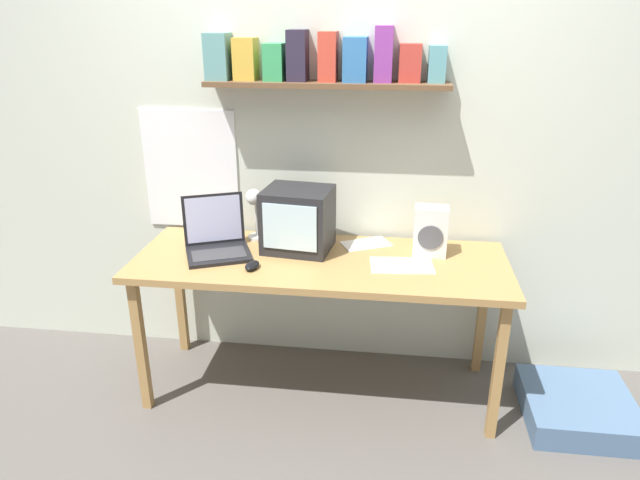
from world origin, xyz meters
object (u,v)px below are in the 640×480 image
Objects in this scene: computer_mouse at (252,265)px; corner_desk at (320,270)px; crt_monitor at (298,220)px; space_heater at (430,231)px; floor_cushion at (578,408)px; open_notebook at (402,265)px; printed_handout at (366,244)px; desk_lamp at (255,206)px; laptop at (216,239)px; juice_glass at (217,225)px.

corner_desk is at bearing 26.96° from computer_mouse.
crt_monitor is at bearing 56.78° from computer_mouse.
space_heater is at bearing 8.12° from crt_monitor.
corner_desk is at bearing 175.80° from floor_cushion.
open_notebook is (0.70, 0.12, -0.01)m from computer_mouse.
printed_handout is at bearing 35.89° from computer_mouse.
floor_cushion is at bearing 2.11° from computer_mouse.
computer_mouse is at bearing -116.21° from crt_monitor.
printed_handout is (-0.32, 0.09, -0.12)m from space_heater.
space_heater is (0.66, 0.01, -0.03)m from crt_monitor.
desk_lamp reaches higher than computer_mouse.
laptop reaches higher than printed_handout.
open_notebook is (0.93, -0.06, -0.07)m from laptop.
space_heater is at bearing -16.02° from printed_handout.
desk_lamp is 0.61m from printed_handout.
desk_lamp is 0.26m from juice_glass.
crt_monitor is at bearing -11.08° from laptop.
crt_monitor reaches higher than laptop.
laptop is 0.77× the size of floor_cushion.
space_heater is 0.87× the size of printed_handout.
space_heater reaches higher than computer_mouse.
desk_lamp reaches higher than open_notebook.
space_heater is (0.53, 0.13, 0.19)m from corner_desk.
space_heater is at bearing 49.77° from open_notebook.
crt_monitor is 1.15× the size of open_notebook.
printed_handout is at bearing 45.82° from corner_desk.
juice_glass reaches higher than printed_handout.
laptop is 0.30m from computer_mouse.
laptop is 1.59× the size of space_heater.
laptop is at bearing 176.34° from open_notebook.
open_notebook is at bearing -53.58° from printed_handout.
printed_handout is (0.80, -0.01, -0.06)m from juice_glass.
crt_monitor is 0.91× the size of laptop.
printed_handout is at bearing -1.21° from desk_lamp.
desk_lamp is at bearing 152.14° from corner_desk.
corner_desk is 3.55× the size of floor_cushion.
laptop is 0.77m from printed_handout.
computer_mouse reaches higher than corner_desk.
corner_desk is at bearing -164.29° from space_heater.
crt_monitor reaches higher than floor_cushion.
laptop is 0.26m from desk_lamp.
computer_mouse is at bearing -144.11° from printed_handout.
printed_handout is at bearing -8.79° from laptop.
juice_glass is 0.28× the size of floor_cushion.
open_notebook is at bearing -20.14° from desk_lamp.
juice_glass is 0.50× the size of printed_handout.
open_notebook is at bearing 175.88° from floor_cushion.
crt_monitor is at bearing -176.70° from space_heater.
printed_handout is at bearing 24.08° from crt_monitor.
juice_glass is at bearing 126.93° from computer_mouse.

